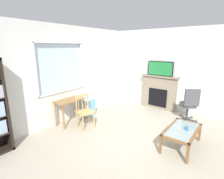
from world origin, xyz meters
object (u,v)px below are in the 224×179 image
Objects in this scene: desk_under_window at (70,104)px; sippy_cup at (187,128)px; fireplace at (159,92)px; plastic_drawer_unit at (87,107)px; wooden_chair at (85,111)px; tv at (160,69)px; coffee_table at (182,132)px; office_chair at (189,103)px.

desk_under_window is 8.95× the size of sippy_cup.
plastic_drawer_unit is at bearing 142.57° from fireplace.
wooden_chair is at bearing 159.95° from fireplace.
plastic_drawer_unit is 2.75m from tv.
tv reaches higher than plastic_drawer_unit.
desk_under_window reaches higher than coffee_table.
sippy_cup is (0.64, -2.43, -0.01)m from wooden_chair.
office_chair is at bearing 12.40° from sippy_cup.
fireplace is (2.64, -0.96, 0.12)m from wooden_chair.
wooden_chair is at bearing -81.44° from desk_under_window.
coffee_table is at bearing -90.37° from plastic_drawer_unit.
wooden_chair is 2.98m from office_chair.
wooden_chair is (0.08, -0.52, -0.11)m from desk_under_window.
sippy_cup is (-1.47, -0.32, -0.10)m from office_chair.
fireplace reaches higher than office_chair.
plastic_drawer_unit is 0.53× the size of office_chair.
sippy_cup reaches higher than coffee_table.
tv is at bearing -20.17° from wooden_chair.
tv is at bearing 34.68° from coffee_table.
plastic_drawer_unit reaches higher than sippy_cup.
tv is (-0.02, 0.00, 0.83)m from fireplace.
coffee_table is at bearing 100.35° from sippy_cup.
desk_under_window is 2.95m from coffee_table.
coffee_table is at bearing -76.23° from desk_under_window.
plastic_drawer_unit is 3.00m from sippy_cup.
coffee_table is 0.13m from sippy_cup.
fireplace is (2.71, -1.48, 0.02)m from desk_under_window.
tv reaches higher than coffee_table.
plastic_drawer_unit is 0.41× the size of fireplace.
plastic_drawer_unit reaches higher than coffee_table.
office_chair is (2.11, -2.10, 0.09)m from wooden_chair.
wooden_chair is at bearing 104.88° from coffee_table.
office_chair is 1.52m from coffee_table.
sippy_cup is at bearing -79.65° from coffee_table.
desk_under_window is at bearing -176.02° from plastic_drawer_unit.
tv is (1.98, -1.53, 1.15)m from plastic_drawer_unit.
tv is (2.70, -1.48, 0.84)m from desk_under_window.
plastic_drawer_unit is (0.64, 0.57, -0.20)m from wooden_chair.
wooden_chair is 2.51m from sippy_cup.
wooden_chair is 2.43m from coffee_table.
plastic_drawer_unit is 2.91m from coffee_table.
fireplace is 0.83m from tv.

